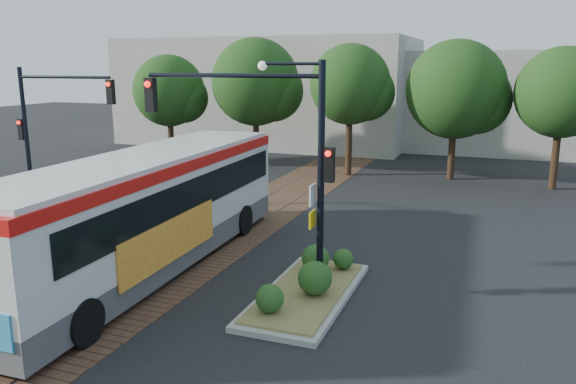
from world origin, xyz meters
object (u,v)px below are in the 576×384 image
Objects in this scene: signal_pole_main at (276,141)px; city_bus at (149,206)px; parked_car at (189,176)px; traffic_island at (308,285)px; signal_pole_left at (46,120)px.

city_bus is at bearing 176.00° from signal_pole_main.
traffic_island is at bearing -151.86° from parked_car.
parked_car is (3.41, 5.49, -3.17)m from signal_pole_left.
parked_car is at bearing 112.84° from city_bus.
parked_car is (-4.57, 10.00, -1.26)m from city_bus.
city_bus is 4.79m from signal_pole_main.
parked_car is (-8.82, 10.30, -3.47)m from signal_pole_main.
signal_pole_left is at bearing 148.83° from city_bus.
signal_pole_left reaches higher than traffic_island.
city_bus is at bearing 175.75° from traffic_island.
signal_pole_main is at bearing -154.55° from parked_car.
city_bus is 2.77× the size of parked_car.
traffic_island is 0.87× the size of signal_pole_left.
parked_car is at bearing 133.26° from traffic_island.
parked_car is (-9.77, 10.39, 0.36)m from traffic_island.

